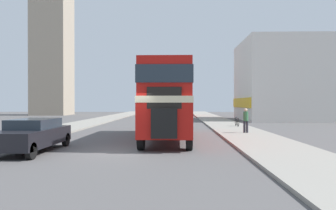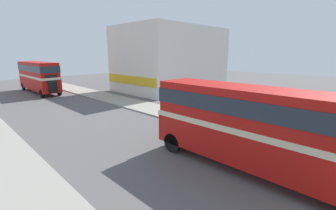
{
  "view_description": "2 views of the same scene",
  "coord_description": "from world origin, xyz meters",
  "px_view_note": "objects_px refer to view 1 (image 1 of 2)",
  "views": [
    {
      "loc": [
        2.34,
        -13.94,
        2.11
      ],
      "look_at": [
        1.78,
        4.97,
        1.97
      ],
      "focal_mm": 35.0,
      "sensor_mm": 36.0,
      "label": 1
    },
    {
      "loc": [
        -8.22,
        0.92,
        5.63
      ],
      "look_at": [
        1.78,
        10.7,
        2.41
      ],
      "focal_mm": 24.0,
      "sensor_mm": 36.0,
      "label": 2
    }
  ],
  "objects_px": {
    "bus_distant": "(175,99)",
    "pedestrian_walking": "(246,119)",
    "car_parked_near": "(33,134)",
    "bicycle_on_pavement": "(237,122)",
    "double_decker_bus": "(168,96)",
    "church_tower": "(52,2)"
  },
  "relations": [
    {
      "from": "double_decker_bus",
      "to": "car_parked_near",
      "type": "relative_size",
      "value": 2.34
    },
    {
      "from": "church_tower",
      "to": "double_decker_bus",
      "type": "bearing_deg",
      "value": -60.18
    },
    {
      "from": "double_decker_bus",
      "to": "bicycle_on_pavement",
      "type": "bearing_deg",
      "value": 58.0
    },
    {
      "from": "bus_distant",
      "to": "pedestrian_walking",
      "type": "bearing_deg",
      "value": -80.5
    },
    {
      "from": "car_parked_near",
      "to": "bicycle_on_pavement",
      "type": "distance_m",
      "value": 17.92
    },
    {
      "from": "bus_distant",
      "to": "double_decker_bus",
      "type": "bearing_deg",
      "value": -90.26
    },
    {
      "from": "pedestrian_walking",
      "to": "double_decker_bus",
      "type": "bearing_deg",
      "value": -150.65
    },
    {
      "from": "car_parked_near",
      "to": "double_decker_bus",
      "type": "bearing_deg",
      "value": 41.82
    },
    {
      "from": "double_decker_bus",
      "to": "bicycle_on_pavement",
      "type": "relative_size",
      "value": 6.18
    },
    {
      "from": "double_decker_bus",
      "to": "pedestrian_walking",
      "type": "height_order",
      "value": "double_decker_bus"
    },
    {
      "from": "church_tower",
      "to": "bus_distant",
      "type": "bearing_deg",
      "value": -11.2
    },
    {
      "from": "double_decker_bus",
      "to": "bus_distant",
      "type": "distance_m",
      "value": 32.21
    },
    {
      "from": "bus_distant",
      "to": "church_tower",
      "type": "height_order",
      "value": "church_tower"
    },
    {
      "from": "pedestrian_walking",
      "to": "church_tower",
      "type": "relative_size",
      "value": 0.04
    },
    {
      "from": "bus_distant",
      "to": "pedestrian_walking",
      "type": "height_order",
      "value": "bus_distant"
    },
    {
      "from": "bus_distant",
      "to": "pedestrian_walking",
      "type": "xyz_separation_m",
      "value": [
        4.91,
        -29.36,
        -1.62
      ]
    },
    {
      "from": "church_tower",
      "to": "bicycle_on_pavement",
      "type": "bearing_deg",
      "value": -46.1
    },
    {
      "from": "bus_distant",
      "to": "bicycle_on_pavement",
      "type": "bearing_deg",
      "value": -76.88
    },
    {
      "from": "bus_distant",
      "to": "church_tower",
      "type": "relative_size",
      "value": 0.29
    },
    {
      "from": "bus_distant",
      "to": "church_tower",
      "type": "bearing_deg",
      "value": 168.8
    },
    {
      "from": "car_parked_near",
      "to": "pedestrian_walking",
      "type": "bearing_deg",
      "value": 36.41
    },
    {
      "from": "bus_distant",
      "to": "car_parked_near",
      "type": "xyz_separation_m",
      "value": [
        -5.79,
        -37.26,
        -1.91
      ]
    }
  ]
}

